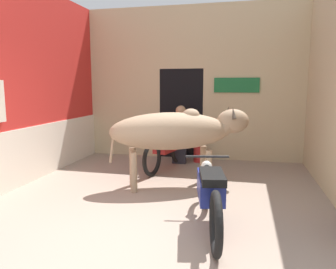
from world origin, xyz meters
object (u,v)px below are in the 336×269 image
Objects in this scene: shopkeeper_seated at (180,133)px; plastic_stool at (198,152)px; cow at (177,131)px; motorcycle_near at (210,192)px; motorcycle_far at (166,148)px.

shopkeeper_seated is 2.97× the size of plastic_stool.
cow is at bearing -80.69° from shopkeeper_seated.
motorcycle_near is 2.87m from motorcycle_far.
cow is 1.82m from shopkeeper_seated.
motorcycle_far is (-1.17, 2.62, -0.01)m from motorcycle_near.
cow is at bearing -67.73° from motorcycle_far.
plastic_stool is (0.56, 0.77, -0.21)m from motorcycle_far.
shopkeeper_seated is at bearing 99.31° from cow.
shopkeeper_seated reaches higher than motorcycle_far.
plastic_stool is (0.39, 0.11, -0.44)m from shopkeeper_seated.
cow is 2.02m from plastic_stool.
motorcycle_near is 3.45m from plastic_stool.
plastic_stool is (0.10, 1.88, -0.73)m from cow.
shopkeeper_seated is at bearing 107.01° from motorcycle_near.
motorcycle_far is 1.45× the size of shopkeeper_seated.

